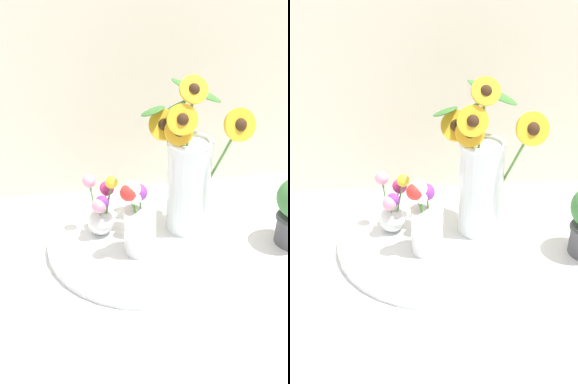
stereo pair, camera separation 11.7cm
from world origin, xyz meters
The scene contains 5 objects.
ground_plane centered at (0.00, 0.00, 0.00)m, with size 6.00×6.00×0.00m, color silver.
serving_tray centered at (-0.03, 0.10, 0.01)m, with size 0.53×0.53×0.02m.
mason_jar_sunflowers centered at (0.09, 0.13, 0.19)m, with size 0.30×0.20×0.44m.
vase_small_center centered at (-0.06, 0.04, 0.11)m, with size 0.09×0.08×0.21m.
vase_bulb_right centered at (-0.14, 0.15, 0.10)m, with size 0.09×0.09×0.17m.
Camera 2 is at (-0.11, -0.91, 0.74)m, focal length 42.00 mm.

